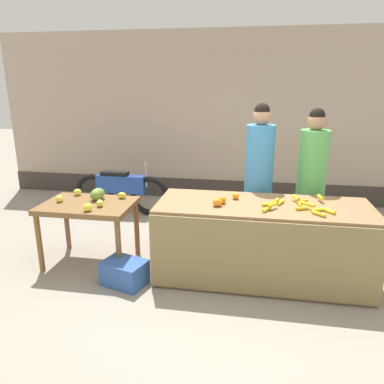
% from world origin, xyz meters
% --- Properties ---
extents(ground_plane, '(24.00, 24.00, 0.00)m').
position_xyz_m(ground_plane, '(0.00, 0.00, 0.00)').
color(ground_plane, gray).
extents(market_wall_back, '(8.59, 0.23, 2.95)m').
position_xyz_m(market_wall_back, '(0.00, 2.86, 1.44)').
color(market_wall_back, tan).
rests_on(market_wall_back, ground).
extents(fruit_stall_counter, '(2.24, 0.88, 0.84)m').
position_xyz_m(fruit_stall_counter, '(0.52, -0.01, 0.42)').
color(fruit_stall_counter, olive).
rests_on(fruit_stall_counter, ground).
extents(side_table_wooden, '(1.03, 0.72, 0.74)m').
position_xyz_m(side_table_wooden, '(-1.46, 0.00, 0.64)').
color(side_table_wooden, brown).
rests_on(side_table_wooden, ground).
extents(banana_bunch_pile, '(0.71, 0.58, 0.07)m').
position_xyz_m(banana_bunch_pile, '(0.85, -0.05, 0.87)').
color(banana_bunch_pile, yellow).
rests_on(banana_bunch_pile, fruit_stall_counter).
extents(orange_pile, '(0.26, 0.36, 0.09)m').
position_xyz_m(orange_pile, '(0.09, -0.07, 0.88)').
color(orange_pile, orange).
rests_on(orange_pile, fruit_stall_counter).
extents(mango_papaya_pile, '(0.76, 0.65, 0.14)m').
position_xyz_m(mango_papaya_pile, '(-1.42, 0.09, 0.80)').
color(mango_papaya_pile, yellow).
rests_on(mango_papaya_pile, side_table_wooden).
extents(vendor_woman_blue_shirt, '(0.34, 0.34, 1.85)m').
position_xyz_m(vendor_woman_blue_shirt, '(0.46, 0.67, 0.93)').
color(vendor_woman_blue_shirt, '#33333D').
rests_on(vendor_woman_blue_shirt, ground).
extents(vendor_woman_green_shirt, '(0.34, 0.34, 1.79)m').
position_xyz_m(vendor_woman_green_shirt, '(1.09, 0.72, 0.90)').
color(vendor_woman_green_shirt, '#33333D').
rests_on(vendor_woman_green_shirt, ground).
extents(parked_motorcycle, '(1.60, 0.18, 0.88)m').
position_xyz_m(parked_motorcycle, '(-1.71, 1.70, 0.40)').
color(parked_motorcycle, black).
rests_on(parked_motorcycle, ground).
extents(produce_crate, '(0.51, 0.44, 0.26)m').
position_xyz_m(produce_crate, '(-0.90, -0.41, 0.13)').
color(produce_crate, '#3359A5').
rests_on(produce_crate, ground).
extents(produce_sack, '(0.47, 0.45, 0.60)m').
position_xyz_m(produce_sack, '(-0.70, 0.63, 0.30)').
color(produce_sack, maroon).
rests_on(produce_sack, ground).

